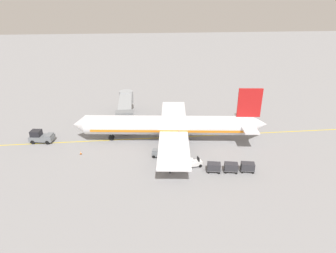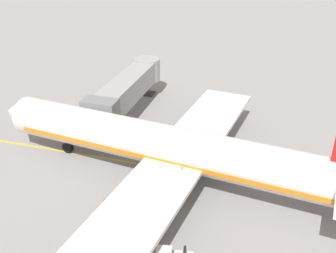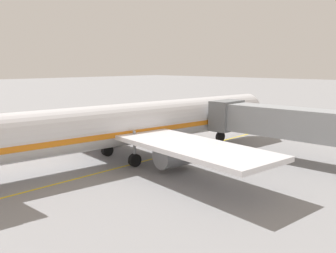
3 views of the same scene
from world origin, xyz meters
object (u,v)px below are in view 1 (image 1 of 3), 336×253
Objects in this scene: baggage_cart_second_in_train at (231,167)px; parked_airliner at (170,126)px; jet_bridge at (126,106)px; ground_crew_wing_walker at (181,152)px; safety_cone_nose_left at (81,153)px; baggage_cart_front at (214,167)px; pushback_tractor at (41,137)px; baggage_cart_third_in_train at (248,167)px; baggage_tug_lead at (194,163)px; ground_crew_loader at (170,168)px; baggage_tug_trailing at (159,154)px.

parked_airliner is at bearing 34.50° from baggage_cart_second_in_train.
jet_bridge reaches higher than ground_crew_wing_walker.
baggage_cart_front is at bearing -110.20° from safety_cone_nose_left.
pushback_tractor reaches higher than baggage_cart_third_in_train.
pushback_tractor is 7.95× the size of safety_cone_nose_left.
safety_cone_nose_left is (2.88, 17.67, -0.66)m from ground_crew_wing_walker.
baggage_cart_third_in_train is at bearing -94.16° from baggage_cart_second_in_train.
baggage_tug_lead is 3.47m from baggage_cart_front.
ground_crew_loader is at bearing 111.67° from baggage_tug_lead.
baggage_cart_second_in_train is at bearing -145.50° from parked_airliner.
baggage_tug_lead is at bearing -107.85° from safety_cone_nose_left.
baggage_tug_trailing is 3.84m from ground_crew_wing_walker.
ground_crew_loader is (0.30, 7.00, 0.00)m from baggage_cart_front.
parked_airliner reaches higher than baggage_tug_lead.
pushback_tractor is 2.77× the size of ground_crew_loader.
ground_crew_loader is at bearing 87.53° from baggage_cart_front.
ground_crew_loader reaches higher than safety_cone_nose_left.
ground_crew_loader is (-22.93, -7.45, -2.51)m from jet_bridge.
pushback_tractor is 1.76× the size of baggage_tug_lead.
pushback_tractor is at bearing 66.44° from baggage_tug_lead.
pushback_tractor reaches higher than baggage_cart_front.
baggage_tug_trailing is 1.63× the size of ground_crew_loader.
baggage_cart_second_in_train is at bearing -118.41° from baggage_tug_trailing.
jet_bridge is 24.39m from baggage_tug_lead.
baggage_cart_second_in_train is 9.16m from ground_crew_wing_walker.
baggage_cart_front reaches higher than safety_cone_nose_left.
baggage_tug_lead is at bearing -113.56° from pushback_tractor.
jet_bridge is at bearing 19.17° from baggage_tug_trailing.
ground_crew_loader is at bearing -117.37° from safety_cone_nose_left.
ground_crew_loader reaches higher than baggage_cart_third_in_train.
jet_bridge reaches higher than baggage_tug_lead.
baggage_cart_second_in_train is (-2.28, -5.59, 0.24)m from baggage_tug_lead.
baggage_cart_third_in_train is 28.92m from safety_cone_nose_left.
safety_cone_nose_left is (-3.75, 16.49, -2.90)m from parked_airliner.
baggage_tug_trailing is (-17.59, -6.11, -2.75)m from jet_bridge.
baggage_cart_second_in_train is at bearing 85.84° from baggage_cart_third_in_train.
baggage_cart_front is 1.00× the size of baggage_cart_third_in_train.
pushback_tractor reaches higher than ground_crew_loader.
baggage_cart_front is 1.76× the size of ground_crew_wing_walker.
pushback_tractor is at bearing 71.45° from ground_crew_wing_walker.
jet_bridge is 5.65× the size of baggage_cart_second_in_train.
jet_bridge is 18.71m from pushback_tractor.
ground_crew_wing_walker is (5.61, 7.24, 0.00)m from baggage_cart_second_in_train.
ground_crew_wing_walker is at bearing 59.62° from baggage_cart_third_in_train.
ground_crew_loader is 2.86× the size of safety_cone_nose_left.
baggage_tug_trailing is at bearing -110.65° from pushback_tractor.
baggage_tug_lead is 20.30m from safety_cone_nose_left.
baggage_cart_front is at bearing -154.44° from parked_airliner.
parked_airliner is 2.22× the size of jet_bridge.
baggage_cart_second_in_train is 1.76× the size of ground_crew_loader.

